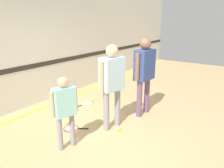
# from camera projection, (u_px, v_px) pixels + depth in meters

# --- Properties ---
(ground_plane) EXTENTS (16.00, 16.00, 0.00)m
(ground_plane) POSITION_uv_depth(u_px,v_px,m) (106.00, 127.00, 4.58)
(ground_plane) COLOR tan
(wall_back) EXTENTS (16.00, 0.07, 3.20)m
(wall_back) POSITION_uv_depth(u_px,v_px,m) (30.00, 43.00, 5.41)
(wall_back) COLOR silver
(wall_back) RESTS_ON ground_plane
(floor_stripe) EXTENTS (14.40, 0.10, 0.01)m
(floor_stripe) POSITION_uv_depth(u_px,v_px,m) (46.00, 107.00, 5.64)
(floor_stripe) COLOR yellow
(floor_stripe) RESTS_ON ground_plane
(person_instructor) EXTENTS (0.64, 0.35, 1.72)m
(person_instructor) POSITION_uv_depth(u_px,v_px,m) (112.00, 78.00, 4.28)
(person_instructor) COLOR gray
(person_instructor) RESTS_ON ground_plane
(person_student_left) EXTENTS (0.47, 0.30, 1.29)m
(person_student_left) POSITION_uv_depth(u_px,v_px,m) (64.00, 105.00, 3.64)
(person_student_left) COLOR gray
(person_student_left) RESTS_ON ground_plane
(person_student_right) EXTENTS (0.68, 0.31, 1.79)m
(person_student_right) POSITION_uv_depth(u_px,v_px,m) (144.00, 69.00, 4.90)
(person_student_right) COLOR #6B4C70
(person_student_right) RESTS_ON ground_plane
(racket_spare_on_floor) EXTENTS (0.57, 0.37, 0.03)m
(racket_spare_on_floor) POSITION_uv_depth(u_px,v_px,m) (86.00, 104.00, 5.80)
(racket_spare_on_floor) COLOR #C6D838
(racket_spare_on_floor) RESTS_ON ground_plane
(racket_second_spare) EXTENTS (0.42, 0.52, 0.03)m
(racket_second_spare) POSITION_uv_depth(u_px,v_px,m) (72.00, 128.00, 4.51)
(racket_second_spare) COLOR red
(racket_second_spare) RESTS_ON ground_plane
(tennis_ball_near_instructor) EXTENTS (0.07, 0.07, 0.07)m
(tennis_ball_near_instructor) POSITION_uv_depth(u_px,v_px,m) (119.00, 129.00, 4.42)
(tennis_ball_near_instructor) COLOR #CCE038
(tennis_ball_near_instructor) RESTS_ON ground_plane
(tennis_ball_by_spare_racket) EXTENTS (0.07, 0.07, 0.07)m
(tennis_ball_by_spare_racket) POSITION_uv_depth(u_px,v_px,m) (92.00, 100.00, 5.99)
(tennis_ball_by_spare_racket) COLOR #CCE038
(tennis_ball_by_spare_racket) RESTS_ON ground_plane
(tennis_ball_stray_left) EXTENTS (0.07, 0.07, 0.07)m
(tennis_ball_stray_left) POSITION_uv_depth(u_px,v_px,m) (144.00, 106.00, 5.57)
(tennis_ball_stray_left) COLOR #CCE038
(tennis_ball_stray_left) RESTS_ON ground_plane
(tennis_ball_stray_right) EXTENTS (0.07, 0.07, 0.07)m
(tennis_ball_stray_right) POSITION_uv_depth(u_px,v_px,m) (67.00, 123.00, 4.69)
(tennis_ball_stray_right) COLOR #CCE038
(tennis_ball_stray_right) RESTS_ON ground_plane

